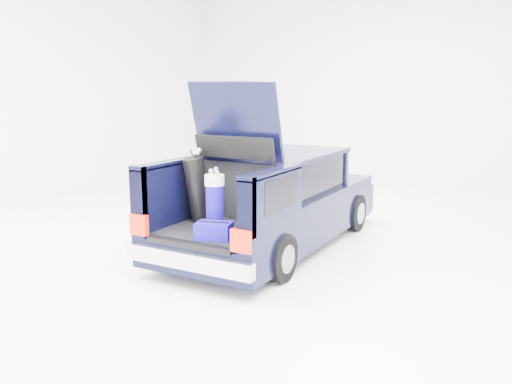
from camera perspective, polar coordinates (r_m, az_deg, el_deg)
The scene contains 6 objects.
ground at distance 8.38m, azimuth 1.68°, elevation -5.62°, with size 14.00×14.00×0.00m, color white.
car at distance 8.30m, azimuth 2.04°, elevation -0.99°, with size 1.87×4.65×2.47m.
red_suitcase at distance 6.94m, azimuth 0.83°, elevation -1.57°, with size 0.43×0.38×0.61m.
black_golf_bag at distance 7.27m, azimuth -6.15°, elevation 0.26°, with size 0.42×0.49×1.00m.
blue_golf_bag at distance 6.81m, azimuth -4.36°, elevation -1.13°, with size 0.31×0.31×0.82m.
blue_duffel at distance 6.54m, azimuth -4.45°, elevation -4.07°, with size 0.48×0.38×0.22m.
Camera 1 is at (3.70, -7.12, 2.41)m, focal length 38.00 mm.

